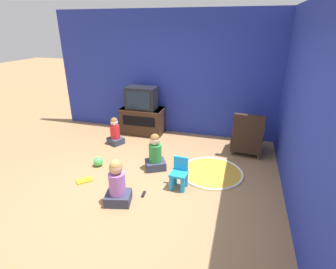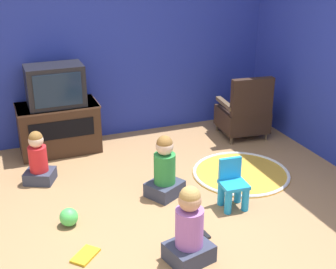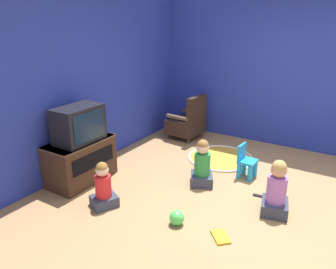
# 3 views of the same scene
# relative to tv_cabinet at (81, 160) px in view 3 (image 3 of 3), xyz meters

# --- Properties ---
(ground_plane) EXTENTS (30.00, 30.00, 0.00)m
(ground_plane) POSITION_rel_tv_cabinet_xyz_m (0.81, -2.22, -0.32)
(ground_plane) COLOR #9E754C
(wall_back) EXTENTS (5.30, 0.12, 2.75)m
(wall_back) POSITION_rel_tv_cabinet_xyz_m (0.46, 0.35, 1.05)
(wall_back) COLOR #23339E
(wall_back) RESTS_ON ground_plane
(wall_right) EXTENTS (0.12, 5.62, 2.75)m
(wall_right) POSITION_rel_tv_cabinet_xyz_m (3.05, -2.41, 1.05)
(wall_right) COLOR #23339E
(wall_right) RESTS_ON ground_plane
(tv_cabinet) EXTENTS (0.99, 0.54, 0.62)m
(tv_cabinet) POSITION_rel_tv_cabinet_xyz_m (0.00, 0.00, 0.00)
(tv_cabinet) COLOR #382316
(tv_cabinet) RESTS_ON ground_plane
(television) EXTENTS (0.68, 0.42, 0.51)m
(television) POSITION_rel_tv_cabinet_xyz_m (-0.00, -0.03, 0.55)
(television) COLOR black
(television) RESTS_ON tv_cabinet
(black_armchair) EXTENTS (0.65, 0.66, 0.88)m
(black_armchair) POSITION_rel_tv_cabinet_xyz_m (2.41, -0.45, 0.01)
(black_armchair) COLOR brown
(black_armchair) RESTS_ON ground_plane
(yellow_kid_chair) EXTENTS (0.28, 0.27, 0.50)m
(yellow_kid_chair) POSITION_rel_tv_cabinet_xyz_m (1.39, -2.01, -0.11)
(yellow_kid_chair) COLOR #1E99DB
(yellow_kid_chair) RESTS_ON ground_plane
(play_mat) EXTENTS (1.13, 1.13, 0.04)m
(play_mat) POSITION_rel_tv_cabinet_xyz_m (1.83, -1.42, -0.31)
(play_mat) COLOR gold
(play_mat) RESTS_ON ground_plane
(child_watching_left) EXTENTS (0.42, 0.39, 0.70)m
(child_watching_left) POSITION_rel_tv_cabinet_xyz_m (0.63, -2.64, -0.02)
(child_watching_left) COLOR #33384C
(child_watching_left) RESTS_ON ground_plane
(child_watching_center) EXTENTS (0.45, 0.43, 0.68)m
(child_watching_center) POSITION_rel_tv_cabinet_xyz_m (0.84, -1.55, -0.03)
(child_watching_center) COLOR #33384C
(child_watching_center) RESTS_ON ground_plane
(child_watching_right) EXTENTS (0.40, 0.38, 0.61)m
(child_watching_right) POSITION_rel_tv_cabinet_xyz_m (-0.35, -0.76, -0.06)
(child_watching_right) COLOR #33384C
(child_watching_right) RESTS_ON ground_plane
(toy_ball) EXTENTS (0.18, 0.18, 0.18)m
(toy_ball) POSITION_rel_tv_cabinet_xyz_m (-0.21, -1.75, -0.24)
(toy_ball) COLOR #4CCC59
(toy_ball) RESTS_ON ground_plane
(book) EXTENTS (0.29, 0.28, 0.02)m
(book) POSITION_rel_tv_cabinet_xyz_m (-0.17, -2.28, -0.31)
(book) COLOR gold
(book) RESTS_ON ground_plane
(remote_control) EXTENTS (0.06, 0.15, 0.02)m
(remote_control) POSITION_rel_tv_cabinet_xyz_m (0.92, -2.37, -0.31)
(remote_control) COLOR black
(remote_control) RESTS_ON ground_plane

